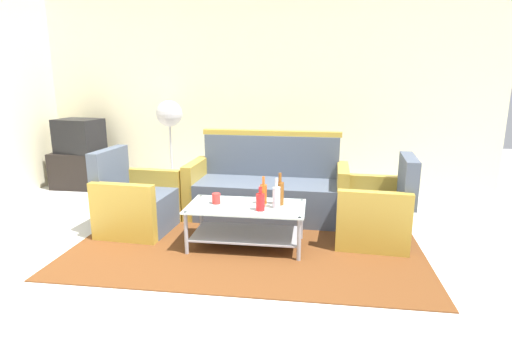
{
  "coord_description": "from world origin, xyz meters",
  "views": [
    {
      "loc": [
        0.75,
        -3.0,
        1.59
      ],
      "look_at": [
        0.21,
        0.79,
        0.65
      ],
      "focal_mm": 29.42,
      "sensor_mm": 36.0,
      "label": 1
    }
  ],
  "objects_px": {
    "couch": "(268,190)",
    "pedestal_fan": "(169,119)",
    "bottle_brown": "(280,193)",
    "bottle_orange": "(263,194)",
    "cup": "(216,199)",
    "tv_stand": "(83,170)",
    "bottle_clear": "(276,197)",
    "television": "(79,136)",
    "coffee_table": "(246,220)",
    "armchair_left": "(136,204)",
    "armchair_right": "(376,213)",
    "bottle_red": "(260,201)"
  },
  "relations": [
    {
      "from": "bottle_clear",
      "to": "bottle_brown",
      "type": "bearing_deg",
      "value": 77.87
    },
    {
      "from": "couch",
      "to": "armchair_right",
      "type": "height_order",
      "value": "couch"
    },
    {
      "from": "couch",
      "to": "coffee_table",
      "type": "distance_m",
      "value": 0.94
    },
    {
      "from": "coffee_table",
      "to": "bottle_orange",
      "type": "height_order",
      "value": "bottle_orange"
    },
    {
      "from": "bottle_red",
      "to": "pedestal_fan",
      "type": "distance_m",
      "value": 2.59
    },
    {
      "from": "bottle_orange",
      "to": "bottle_red",
      "type": "bearing_deg",
      "value": -90.77
    },
    {
      "from": "couch",
      "to": "armchair_left",
      "type": "relative_size",
      "value": 2.15
    },
    {
      "from": "bottle_brown",
      "to": "bottle_clear",
      "type": "bearing_deg",
      "value": -102.13
    },
    {
      "from": "bottle_clear",
      "to": "bottle_brown",
      "type": "relative_size",
      "value": 0.92
    },
    {
      "from": "bottle_clear",
      "to": "television",
      "type": "bearing_deg",
      "value": 148.1
    },
    {
      "from": "coffee_table",
      "to": "bottle_brown",
      "type": "height_order",
      "value": "bottle_brown"
    },
    {
      "from": "bottle_red",
      "to": "cup",
      "type": "distance_m",
      "value": 0.47
    },
    {
      "from": "bottle_red",
      "to": "coffee_table",
      "type": "bearing_deg",
      "value": 141.31
    },
    {
      "from": "couch",
      "to": "bottle_clear",
      "type": "relative_size",
      "value": 6.46
    },
    {
      "from": "bottle_brown",
      "to": "pedestal_fan",
      "type": "xyz_separation_m",
      "value": [
        -1.7,
        1.82,
        0.49
      ]
    },
    {
      "from": "coffee_table",
      "to": "bottle_red",
      "type": "height_order",
      "value": "bottle_red"
    },
    {
      "from": "bottle_clear",
      "to": "tv_stand",
      "type": "xyz_separation_m",
      "value": [
        -3.01,
        1.87,
        -0.26
      ]
    },
    {
      "from": "cup",
      "to": "pedestal_fan",
      "type": "xyz_separation_m",
      "value": [
        -1.1,
        1.87,
        0.55
      ]
    },
    {
      "from": "cup",
      "to": "tv_stand",
      "type": "distance_m",
      "value": 3.05
    },
    {
      "from": "couch",
      "to": "television",
      "type": "bearing_deg",
      "value": -16.04
    },
    {
      "from": "coffee_table",
      "to": "television",
      "type": "distance_m",
      "value": 3.33
    },
    {
      "from": "couch",
      "to": "armchair_left",
      "type": "bearing_deg",
      "value": 28.31
    },
    {
      "from": "couch",
      "to": "pedestal_fan",
      "type": "distance_m",
      "value": 1.9
    },
    {
      "from": "television",
      "to": "couch",
      "type": "bearing_deg",
      "value": 172.17
    },
    {
      "from": "bottle_clear",
      "to": "bottle_brown",
      "type": "xyz_separation_m",
      "value": [
        0.02,
        0.11,
        0.01
      ]
    },
    {
      "from": "armchair_left",
      "to": "tv_stand",
      "type": "xyz_separation_m",
      "value": [
        -1.51,
        1.57,
        -0.03
      ]
    },
    {
      "from": "bottle_clear",
      "to": "tv_stand",
      "type": "distance_m",
      "value": 3.56
    },
    {
      "from": "armchair_left",
      "to": "bottle_orange",
      "type": "distance_m",
      "value": 1.41
    },
    {
      "from": "couch",
      "to": "coffee_table",
      "type": "xyz_separation_m",
      "value": [
        -0.1,
        -0.93,
        -0.04
      ]
    },
    {
      "from": "couch",
      "to": "tv_stand",
      "type": "height_order",
      "value": "couch"
    },
    {
      "from": "bottle_clear",
      "to": "tv_stand",
      "type": "height_order",
      "value": "bottle_clear"
    },
    {
      "from": "bottle_red",
      "to": "television",
      "type": "height_order",
      "value": "television"
    },
    {
      "from": "couch",
      "to": "tv_stand",
      "type": "xyz_separation_m",
      "value": [
        -2.82,
        0.92,
        -0.06
      ]
    },
    {
      "from": "bottle_clear",
      "to": "tv_stand",
      "type": "relative_size",
      "value": 0.35
    },
    {
      "from": "bottle_brown",
      "to": "bottle_orange",
      "type": "xyz_separation_m",
      "value": [
        -0.16,
        -0.0,
        -0.01
      ]
    },
    {
      "from": "armchair_left",
      "to": "coffee_table",
      "type": "bearing_deg",
      "value": 81.01
    },
    {
      "from": "couch",
      "to": "tv_stand",
      "type": "bearing_deg",
      "value": -15.99
    },
    {
      "from": "bottle_red",
      "to": "bottle_orange",
      "type": "relative_size",
      "value": 0.83
    },
    {
      "from": "coffee_table",
      "to": "pedestal_fan",
      "type": "relative_size",
      "value": 0.87
    },
    {
      "from": "coffee_table",
      "to": "bottle_clear",
      "type": "bearing_deg",
      "value": -4.83
    },
    {
      "from": "couch",
      "to": "pedestal_fan",
      "type": "xyz_separation_m",
      "value": [
        -1.48,
        0.97,
        0.7
      ]
    },
    {
      "from": "couch",
      "to": "coffee_table",
      "type": "height_order",
      "value": "couch"
    },
    {
      "from": "bottle_orange",
      "to": "bottle_brown",
      "type": "bearing_deg",
      "value": 0.07
    },
    {
      "from": "cup",
      "to": "tv_stand",
      "type": "xyz_separation_m",
      "value": [
        -2.43,
        1.82,
        -0.2
      ]
    },
    {
      "from": "couch",
      "to": "bottle_brown",
      "type": "xyz_separation_m",
      "value": [
        0.21,
        -0.85,
        0.21
      ]
    },
    {
      "from": "tv_stand",
      "to": "armchair_left",
      "type": "bearing_deg",
      "value": -46.14
    },
    {
      "from": "bottle_brown",
      "to": "tv_stand",
      "type": "distance_m",
      "value": 3.52
    },
    {
      "from": "armchair_left",
      "to": "cup",
      "type": "bearing_deg",
      "value": 78.68
    },
    {
      "from": "bottle_brown",
      "to": "bottle_orange",
      "type": "bearing_deg",
      "value": -179.93
    },
    {
      "from": "couch",
      "to": "pedestal_fan",
      "type": "relative_size",
      "value": 1.44
    }
  ]
}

